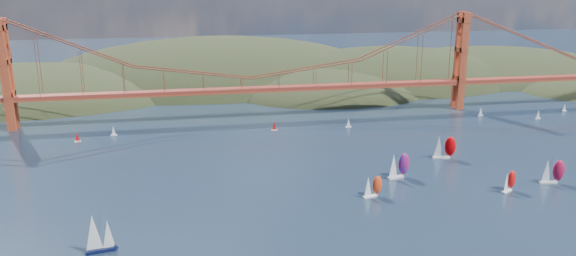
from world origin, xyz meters
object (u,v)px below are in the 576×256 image
Objects in this scene: racer_2 at (552,171)px; racer_3 at (444,147)px; racer_rwb at (399,165)px; racer_1 at (509,181)px; sloop_navy at (98,234)px; racer_0 at (372,186)px.

racer_3 is (-26.13, 34.90, 0.27)m from racer_2.
racer_rwb is at bearing 169.26° from racer_2.
racer_1 is 0.78× the size of racer_3.
sloop_navy reaches higher than racer_0.
racer_0 is 0.78× the size of racer_rwb.
racer_3 reaches higher than racer_2.
racer_rwb is at bearing 30.74° from racer_0.
racer_1 is at bearing -161.85° from racer_2.
racer_2 is at bearing -32.47° from racer_rwb.
racer_1 is (138.02, 19.34, -1.54)m from sloop_navy.
sloop_navy is at bearing -174.67° from racer_rwb.
racer_1 is at bearing -47.27° from racer_rwb.
racer_2 is at bearing -42.28° from racer_3.
sloop_navy is 1.15× the size of racer_rwb.
racer_3 is at bearing 13.38° from sloop_navy.
racer_2 is at bearing -14.72° from racer_0.
sloop_navy is 160.13m from racer_2.
sloop_navy reaches higher than racer_2.
racer_0 is 22.75m from racer_rwb.
racer_1 is 0.78× the size of racer_rwb.
sloop_navy is 1.48× the size of racer_1.
sloop_navy is 1.16× the size of racer_3.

